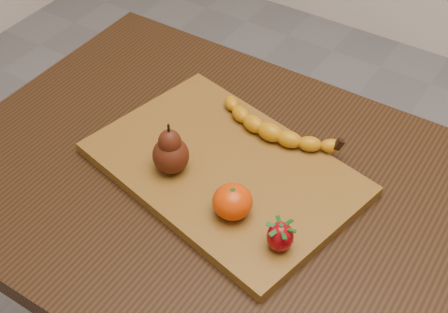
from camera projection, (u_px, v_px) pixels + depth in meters
The scene contains 6 objects.
table at pixel (228, 222), 1.13m from camera, with size 1.00×0.70×0.76m.
cutting_board at pixel (224, 169), 1.08m from camera, with size 0.45×0.30×0.02m, color brown.
banana at pixel (270, 132), 1.11m from camera, with size 0.21×0.05×0.03m, color #C27F09, non-canonical shape.
pear at pixel (170, 148), 1.03m from camera, with size 0.06×0.06×0.10m, color #46190B, non-canonical shape.
mandarin at pixel (232, 202), 0.97m from camera, with size 0.06×0.06×0.05m, color #CB3602.
strawberry at pixel (280, 236), 0.93m from camera, with size 0.04×0.04×0.05m, color #88030A, non-canonical shape.
Camera 1 is at (0.39, -0.62, 1.53)m, focal length 50.00 mm.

